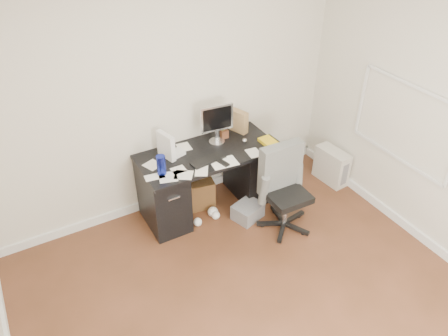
# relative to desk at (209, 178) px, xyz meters

# --- Properties ---
(ground) EXTENTS (4.00, 4.00, 0.00)m
(ground) POSITION_rel_desk_xyz_m (-0.30, -1.65, -0.40)
(ground) COLOR #492A17
(ground) RESTS_ON ground
(room_shell) EXTENTS (4.02, 4.02, 2.71)m
(room_shell) POSITION_rel_desk_xyz_m (-0.27, -1.62, 1.26)
(room_shell) COLOR beige
(room_shell) RESTS_ON ground
(desk) EXTENTS (1.50, 0.70, 0.75)m
(desk) POSITION_rel_desk_xyz_m (0.00, 0.00, 0.00)
(desk) COLOR black
(desk) RESTS_ON ground
(loose_papers) EXTENTS (1.10, 0.60, 0.00)m
(loose_papers) POSITION_rel_desk_xyz_m (-0.20, -0.05, 0.35)
(loose_papers) COLOR white
(loose_papers) RESTS_ON desk
(lcd_monitor) EXTENTS (0.39, 0.25, 0.46)m
(lcd_monitor) POSITION_rel_desk_xyz_m (0.17, 0.12, 0.58)
(lcd_monitor) COLOR silver
(lcd_monitor) RESTS_ON desk
(keyboard) EXTENTS (0.39, 0.18, 0.02)m
(keyboard) POSITION_rel_desk_xyz_m (-0.08, -0.15, 0.36)
(keyboard) COLOR black
(keyboard) RESTS_ON desk
(computer_mouse) EXTENTS (0.08, 0.08, 0.06)m
(computer_mouse) POSITION_rel_desk_xyz_m (0.43, -0.04, 0.38)
(computer_mouse) COLOR silver
(computer_mouse) RESTS_ON desk
(travel_mug) EXTENTS (0.11, 0.11, 0.20)m
(travel_mug) POSITION_rel_desk_xyz_m (-0.58, -0.12, 0.45)
(travel_mug) COLOR navy
(travel_mug) RESTS_ON desk
(white_binder) EXTENTS (0.17, 0.26, 0.28)m
(white_binder) POSITION_rel_desk_xyz_m (-0.42, 0.12, 0.49)
(white_binder) COLOR silver
(white_binder) RESTS_ON desk
(magazine_file) EXTENTS (0.18, 0.24, 0.26)m
(magazine_file) POSITION_rel_desk_xyz_m (0.51, 0.22, 0.48)
(magazine_file) COLOR #936A47
(magazine_file) RESTS_ON desk
(pen_cup) EXTENTS (0.11, 0.11, 0.23)m
(pen_cup) POSITION_rel_desk_xyz_m (0.30, 0.18, 0.47)
(pen_cup) COLOR #5A2E19
(pen_cup) RESTS_ON desk
(yellow_book) EXTENTS (0.17, 0.21, 0.04)m
(yellow_book) POSITION_rel_desk_xyz_m (0.67, -0.17, 0.37)
(yellow_book) COLOR yellow
(yellow_book) RESTS_ON desk
(paper_remote) EXTENTS (0.29, 0.25, 0.02)m
(paper_remote) POSITION_rel_desk_xyz_m (0.05, -0.26, 0.36)
(paper_remote) COLOR white
(paper_remote) RESTS_ON desk
(office_chair) EXTENTS (0.56, 0.56, 0.96)m
(office_chair) POSITION_rel_desk_xyz_m (0.56, -0.70, 0.08)
(office_chair) COLOR #525452
(office_chair) RESTS_ON ground
(pc_tower) EXTENTS (0.23, 0.45, 0.44)m
(pc_tower) POSITION_rel_desk_xyz_m (1.55, -0.30, -0.18)
(pc_tower) COLOR beige
(pc_tower) RESTS_ON ground
(shopping_bag) EXTENTS (0.31, 0.27, 0.36)m
(shopping_bag) POSITION_rel_desk_xyz_m (1.19, 0.19, -0.22)
(shopping_bag) COLOR silver
(shopping_bag) RESTS_ON ground
(wicker_basket) EXTENTS (0.40, 0.40, 0.35)m
(wicker_basket) POSITION_rel_desk_xyz_m (-0.10, 0.12, -0.23)
(wicker_basket) COLOR #472E15
(wicker_basket) RESTS_ON ground
(desk_printer) EXTENTS (0.37, 0.33, 0.18)m
(desk_printer) POSITION_rel_desk_xyz_m (0.28, -0.39, -0.31)
(desk_printer) COLOR #5D5E62
(desk_printer) RESTS_ON ground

